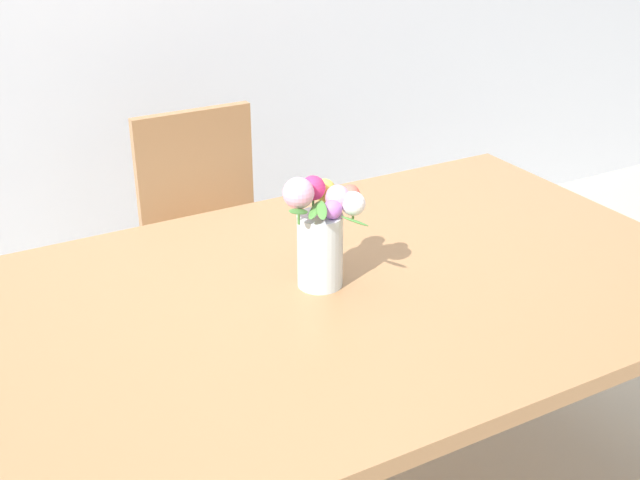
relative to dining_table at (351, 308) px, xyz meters
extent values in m
cube|color=#9E7047|center=(0.00, 0.00, 0.05)|extent=(1.82, 1.16, 0.04)
cylinder|color=#9E7047|center=(0.83, 0.50, -0.31)|extent=(0.07, 0.07, 0.69)
cube|color=#9E7047|center=(-0.01, 0.84, -0.20)|extent=(0.42, 0.42, 0.04)
cylinder|color=#9E7047|center=(0.17, 0.66, -0.44)|extent=(0.04, 0.04, 0.44)
cylinder|color=#9E7047|center=(-0.19, 0.66, -0.44)|extent=(0.04, 0.04, 0.44)
cylinder|color=#9E7047|center=(0.17, 1.02, -0.44)|extent=(0.04, 0.04, 0.44)
cylinder|color=#9E7047|center=(-0.19, 1.02, -0.44)|extent=(0.04, 0.04, 0.44)
cube|color=#9E7047|center=(-0.01, 1.03, 0.03)|extent=(0.42, 0.04, 0.42)
cylinder|color=silver|center=(-0.07, 0.04, 0.16)|extent=(0.11, 0.11, 0.18)
sphere|color=#EFD14C|center=(-0.03, 0.09, 0.29)|extent=(0.06, 0.06, 0.06)
cylinder|color=#478438|center=(-0.03, 0.09, 0.27)|extent=(0.01, 0.01, 0.04)
sphere|color=#D12D66|center=(-0.07, 0.06, 0.32)|extent=(0.06, 0.06, 0.06)
cylinder|color=#478438|center=(-0.07, 0.06, 0.28)|extent=(0.01, 0.01, 0.07)
sphere|color=white|center=(0.00, 0.00, 0.28)|extent=(0.06, 0.06, 0.06)
cylinder|color=#478438|center=(0.00, 0.00, 0.26)|extent=(0.01, 0.01, 0.04)
sphere|color=#EA9EBC|center=(-0.13, 0.03, 0.32)|extent=(0.07, 0.07, 0.07)
cylinder|color=#478438|center=(-0.13, 0.03, 0.28)|extent=(0.01, 0.01, 0.08)
sphere|color=#B266C6|center=(-0.05, 0.01, 0.28)|extent=(0.05, 0.05, 0.05)
cylinder|color=#478438|center=(-0.05, 0.01, 0.26)|extent=(0.01, 0.01, 0.03)
sphere|color=#E55B4C|center=(0.01, 0.03, 0.29)|extent=(0.05, 0.05, 0.05)
cylinder|color=#478438|center=(0.01, 0.03, 0.27)|extent=(0.01, 0.01, 0.05)
sphere|color=#EA9EBC|center=(-0.03, 0.03, 0.29)|extent=(0.06, 0.06, 0.06)
cylinder|color=#478438|center=(-0.03, 0.03, 0.27)|extent=(0.01, 0.01, 0.05)
ellipsoid|color=#478438|center=(-0.02, -0.04, 0.26)|extent=(0.06, 0.07, 0.03)
ellipsoid|color=#478438|center=(-0.15, 0.00, 0.29)|extent=(0.07, 0.05, 0.03)
ellipsoid|color=#478438|center=(-0.10, 0.01, 0.28)|extent=(0.07, 0.06, 0.03)
ellipsoid|color=#478438|center=(-0.09, -0.01, 0.29)|extent=(0.05, 0.07, 0.03)
camera|label=1|loc=(-0.93, -1.50, 1.03)|focal=45.89mm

